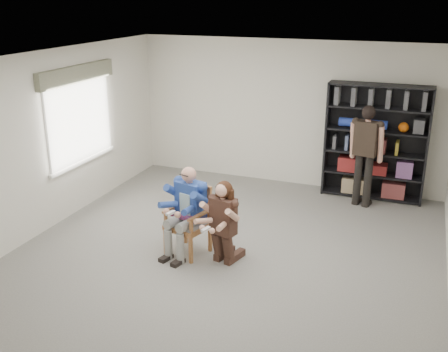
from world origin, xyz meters
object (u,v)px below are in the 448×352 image
at_px(kneeling_woman, 222,224).
at_px(bookshelf, 375,142).
at_px(seated_man, 187,211).
at_px(standing_man, 365,157).
at_px(armchair, 188,221).

bearing_deg(kneeling_woman, bookshelf, 78.37).
bearing_deg(seated_man, standing_man, 67.04).
xyz_separation_m(seated_man, standing_man, (2.13, 2.76, 0.24)).
bearing_deg(standing_man, seated_man, -113.75).
relative_size(bookshelf, standing_man, 1.16).
height_order(armchair, seated_man, seated_man).
relative_size(seated_man, bookshelf, 0.63).
bearing_deg(bookshelf, seated_man, -124.71).
height_order(kneeling_woman, standing_man, standing_man).
relative_size(armchair, bookshelf, 0.48).
xyz_separation_m(kneeling_woman, standing_man, (1.55, 2.88, 0.30)).
bearing_deg(kneeling_woman, armchair, -176.96).
relative_size(seated_man, standing_man, 0.73).
bearing_deg(standing_man, bookshelf, 90.35).
distance_m(armchair, bookshelf, 3.98).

